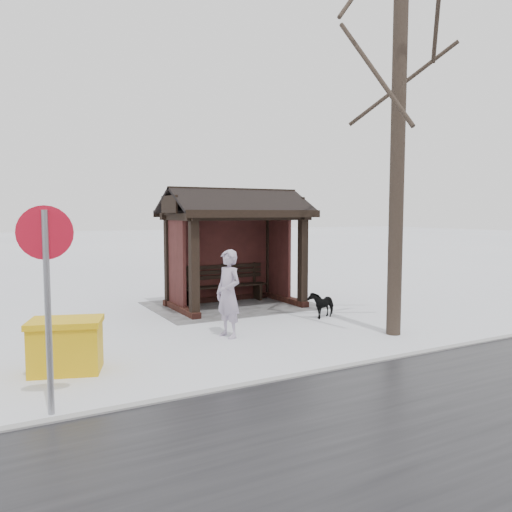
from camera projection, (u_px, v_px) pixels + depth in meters
The scene contains 9 objects.
ground at pixel (236, 307), 13.07m from camera, with size 120.00×120.00×0.00m, color silver.
kerb at pixel (382, 361), 8.25m from camera, with size 120.00×0.15×0.06m, color gray.
trampled_patch at pixel (232, 305), 13.24m from camera, with size 4.20×3.20×0.02m, color gray.
bus_shelter at pixel (233, 224), 13.02m from camera, with size 3.60×2.40×3.09m.
tree_near at pixel (401, 20), 9.57m from camera, with size 3.42×3.42×9.03m.
pedestrian at pixel (228, 294), 9.79m from camera, with size 0.63×0.41×1.73m, color #9F91AA.
dog at pixel (322, 304), 11.72m from camera, with size 0.34×0.74×0.62m, color black.
grit_bin at pixel (66, 345), 7.66m from camera, with size 1.25×1.03×0.82m.
road_sign at pixel (46, 266), 5.94m from camera, with size 0.64×0.17×2.54m.
Camera 1 is at (5.68, 11.60, 2.44)m, focal length 35.00 mm.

